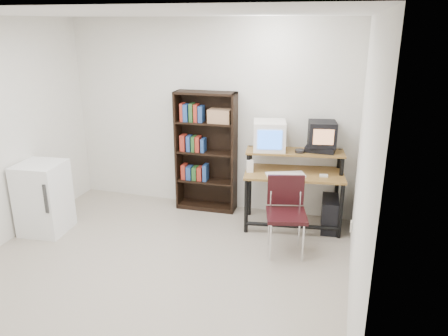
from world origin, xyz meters
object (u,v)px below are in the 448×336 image
(crt_monitor, at_px, (269,136))
(crt_tv, at_px, (322,134))
(computer_desk, at_px, (294,175))
(bookshelf, at_px, (206,150))
(pc_tower, at_px, (330,214))
(school_chair, at_px, (286,207))
(mini_fridge, at_px, (44,198))

(crt_monitor, xyz_separation_m, crt_tv, (0.65, 0.10, 0.05))
(computer_desk, relative_size, bookshelf, 0.79)
(crt_monitor, relative_size, pc_tower, 1.05)
(computer_desk, height_order, crt_tv, crt_tv)
(school_chair, distance_m, mini_fridge, 3.00)
(bookshelf, bearing_deg, mini_fridge, -145.37)
(crt_tv, height_order, school_chair, crt_tv)
(crt_tv, xyz_separation_m, bookshelf, (-1.54, 0.05, -0.35))
(crt_tv, bearing_deg, pc_tower, -53.96)
(crt_monitor, relative_size, bookshelf, 0.28)
(computer_desk, relative_size, school_chair, 1.48)
(school_chair, relative_size, bookshelf, 0.53)
(computer_desk, height_order, pc_tower, computer_desk)
(crt_tv, xyz_separation_m, mini_fridge, (-3.27, -1.23, -0.76))
(crt_tv, relative_size, mini_fridge, 0.43)
(crt_tv, bearing_deg, school_chair, -118.52)
(bookshelf, xyz_separation_m, mini_fridge, (-1.72, -1.27, -0.41))
(computer_desk, distance_m, school_chair, 0.70)
(crt_monitor, height_order, mini_fridge, crt_monitor)
(mini_fridge, bearing_deg, crt_monitor, 17.56)
(computer_desk, relative_size, pc_tower, 2.90)
(computer_desk, xyz_separation_m, mini_fridge, (-2.97, -1.04, -0.24))
(computer_desk, relative_size, crt_tv, 3.42)
(mini_fridge, bearing_deg, crt_tv, 14.90)
(pc_tower, height_order, mini_fridge, mini_fridge)
(crt_tv, distance_m, bookshelf, 1.58)
(crt_tv, xyz_separation_m, pc_tower, (0.18, -0.17, -1.00))
(crt_tv, relative_size, school_chair, 0.43)
(school_chair, bearing_deg, pc_tower, 43.03)
(crt_tv, distance_m, mini_fridge, 3.57)
(crt_monitor, distance_m, bookshelf, 0.96)
(computer_desk, xyz_separation_m, crt_tv, (0.30, 0.18, 0.51))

